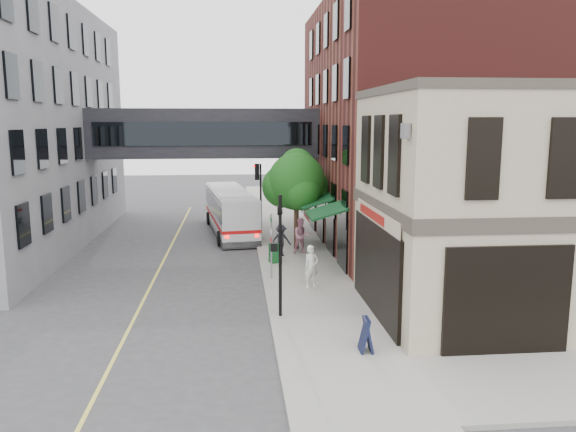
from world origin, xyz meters
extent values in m
plane|color=#38383A|center=(0.00, 0.00, 0.00)|extent=(120.00, 120.00, 0.00)
cube|color=gray|center=(2.00, 14.00, 0.07)|extent=(4.00, 60.00, 0.15)
cube|color=tan|center=(9.00, 2.00, 4.08)|extent=(10.00, 8.00, 8.15)
cube|color=#38332B|center=(9.00, 2.00, 4.15)|extent=(10.12, 8.12, 0.50)
cube|color=#38332B|center=(9.00, 2.00, 8.30)|extent=(10.12, 8.12, 0.30)
cube|color=black|center=(3.94, 2.00, 1.85)|extent=(0.14, 6.40, 3.40)
cube|color=black|center=(3.90, 2.00, 1.85)|extent=(0.04, 5.90, 3.00)
cube|color=maroon|center=(3.88, 2.60, 3.80)|extent=(0.03, 3.60, 0.32)
cube|color=#551D1A|center=(10.00, 15.00, 7.00)|extent=(12.00, 18.00, 14.00)
cube|color=#0D3B1E|center=(3.14, 13.75, 3.00)|extent=(1.80, 13.00, 0.40)
cube|color=black|center=(-3.00, 18.00, 6.50)|extent=(14.00, 3.00, 3.00)
cube|color=black|center=(-3.00, 16.45, 6.50)|extent=(13.00, 0.08, 1.40)
cube|color=black|center=(-3.00, 19.55, 6.50)|extent=(13.00, 0.08, 1.40)
cylinder|color=black|center=(0.40, 2.00, 2.40)|extent=(0.12, 0.12, 4.50)
cube|color=black|center=(0.18, 2.00, 2.75)|extent=(0.25, 0.22, 0.30)
imported|color=black|center=(0.40, 2.00, 4.25)|extent=(0.20, 0.16, 1.00)
cylinder|color=black|center=(0.40, 17.00, 2.40)|extent=(0.12, 0.12, 4.50)
cube|color=black|center=(0.18, 17.00, 2.75)|extent=(0.25, 0.22, 0.30)
cube|color=black|center=(0.18, 17.00, 4.15)|extent=(0.28, 0.28, 1.00)
sphere|color=#FF0C05|center=(0.02, 17.00, 4.50)|extent=(0.18, 0.18, 0.18)
cylinder|color=gray|center=(0.40, 7.00, 1.65)|extent=(0.08, 0.08, 3.00)
cube|color=white|center=(0.38, 7.00, 2.35)|extent=(0.03, 0.75, 0.22)
cube|color=#0C591E|center=(0.38, 7.00, 2.90)|extent=(0.03, 0.70, 0.18)
cube|color=#B20C0C|center=(0.38, 7.00, 1.85)|extent=(0.03, 0.30, 0.40)
cylinder|color=#382619|center=(2.20, 13.00, 1.55)|extent=(0.28, 0.28, 2.80)
sphere|color=#174E14|center=(2.20, 13.00, 3.95)|extent=(3.20, 3.20, 3.20)
sphere|color=#174E14|center=(3.00, 13.50, 3.55)|extent=(2.20, 2.20, 2.20)
sphere|color=#174E14|center=(1.50, 13.30, 3.65)|extent=(2.40, 2.40, 2.40)
sphere|color=#174E14|center=(2.30, 13.60, 4.75)|extent=(2.00, 2.00, 2.00)
cube|color=#D8CC4C|center=(-5.00, 10.00, 0.01)|extent=(0.12, 40.00, 0.01)
cube|color=silver|center=(-1.52, 18.61, 1.48)|extent=(3.58, 10.51, 2.60)
cube|color=black|center=(-1.52, 18.61, 1.93)|extent=(3.61, 10.34, 0.94)
cube|color=#B20C0C|center=(-1.52, 18.61, 1.03)|extent=(3.64, 10.54, 0.20)
cylinder|color=black|center=(-2.14, 14.73, 0.45)|extent=(0.38, 0.92, 0.90)
cylinder|color=black|center=(0.08, 15.02, 0.45)|extent=(0.38, 0.92, 0.90)
cylinder|color=black|center=(-3.08, 21.83, 0.45)|extent=(0.38, 0.92, 0.90)
cylinder|color=black|center=(-0.86, 22.13, 0.45)|extent=(0.38, 0.92, 0.90)
imported|color=white|center=(2.02, 5.46, 1.07)|extent=(0.79, 0.68, 1.85)
imported|color=#C27E96|center=(2.35, 11.80, 1.11)|extent=(0.97, 0.77, 1.92)
imported|color=black|center=(1.19, 11.30, 1.00)|extent=(1.20, 0.83, 1.69)
cube|color=#114E1F|center=(0.75, 9.91, 0.65)|extent=(0.59, 0.55, 0.99)
cube|color=black|center=(2.79, -1.50, 0.69)|extent=(0.41, 0.62, 1.08)
camera|label=1|loc=(-1.20, -17.74, 7.22)|focal=35.00mm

